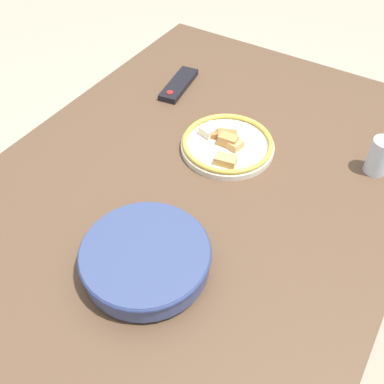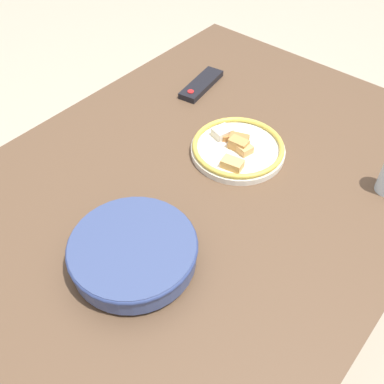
# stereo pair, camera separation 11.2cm
# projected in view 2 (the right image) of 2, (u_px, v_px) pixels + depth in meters

# --- Properties ---
(ground_plane) EXTENTS (8.00, 8.00, 0.00)m
(ground_plane) POSITION_uv_depth(u_px,v_px,m) (202.00, 309.00, 1.72)
(ground_plane) COLOR #B7A88E
(dining_table) EXTENTS (1.43, 1.06, 0.71)m
(dining_table) POSITION_uv_depth(u_px,v_px,m) (205.00, 195.00, 1.25)
(dining_table) COLOR brown
(dining_table) RESTS_ON ground_plane
(noodle_bowl) EXTENTS (0.29, 0.29, 0.07)m
(noodle_bowl) POSITION_uv_depth(u_px,v_px,m) (133.00, 251.00, 0.99)
(noodle_bowl) COLOR #384775
(noodle_bowl) RESTS_ON dining_table
(food_plate) EXTENTS (0.27, 0.27, 0.05)m
(food_plate) POSITION_uv_depth(u_px,v_px,m) (238.00, 148.00, 1.26)
(food_plate) COLOR silver
(food_plate) RESTS_ON dining_table
(tv_remote) EXTENTS (0.20, 0.09, 0.02)m
(tv_remote) POSITION_uv_depth(u_px,v_px,m) (201.00, 84.00, 1.50)
(tv_remote) COLOR black
(tv_remote) RESTS_ON dining_table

